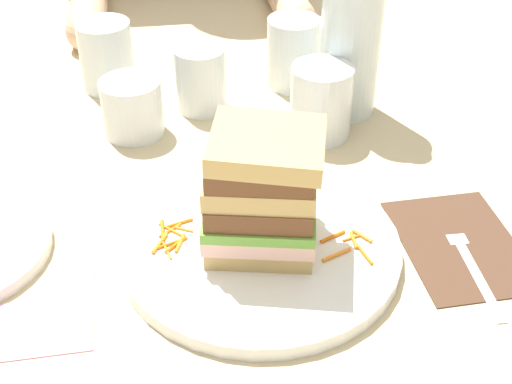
{
  "coord_description": "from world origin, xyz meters",
  "views": [
    {
      "loc": [
        -0.1,
        -0.57,
        0.48
      ],
      "look_at": [
        -0.02,
        0.0,
        0.06
      ],
      "focal_mm": 49.96,
      "sensor_mm": 36.0,
      "label": 1
    }
  ],
  "objects_px": {
    "juice_glass": "(321,105)",
    "empty_tumbler_3": "(293,53)",
    "knife": "(91,258)",
    "empty_tumbler_1": "(132,107)",
    "main_plate": "(260,248)",
    "sandwich": "(262,192)",
    "empty_tumbler_2": "(201,79)",
    "napkin_pink": "(39,327)",
    "water_bottle": "(353,9)",
    "fork": "(469,256)",
    "empty_tumbler_0": "(106,56)",
    "napkin_dark": "(460,244)"
  },
  "relations": [
    {
      "from": "empty_tumbler_1",
      "to": "napkin_pink",
      "type": "height_order",
      "value": "empty_tumbler_1"
    },
    {
      "from": "main_plate",
      "to": "napkin_pink",
      "type": "xyz_separation_m",
      "value": [
        -0.21,
        -0.07,
        -0.01
      ]
    },
    {
      "from": "empty_tumbler_2",
      "to": "empty_tumbler_0",
      "type": "bearing_deg",
      "value": 147.2
    },
    {
      "from": "main_plate",
      "to": "fork",
      "type": "distance_m",
      "value": 0.21
    },
    {
      "from": "empty_tumbler_0",
      "to": "napkin_pink",
      "type": "distance_m",
      "value": 0.46
    },
    {
      "from": "main_plate",
      "to": "napkin_dark",
      "type": "distance_m",
      "value": 0.21
    },
    {
      "from": "juice_glass",
      "to": "napkin_pink",
      "type": "bearing_deg",
      "value": -138.04
    },
    {
      "from": "knife",
      "to": "napkin_pink",
      "type": "height_order",
      "value": "same"
    },
    {
      "from": "napkin_dark",
      "to": "juice_glass",
      "type": "xyz_separation_m",
      "value": [
        -0.1,
        0.24,
        0.04
      ]
    },
    {
      "from": "fork",
      "to": "empty_tumbler_1",
      "type": "relative_size",
      "value": 2.18
    },
    {
      "from": "napkin_dark",
      "to": "juice_glass",
      "type": "bearing_deg",
      "value": 112.14
    },
    {
      "from": "knife",
      "to": "empty_tumbler_1",
      "type": "distance_m",
      "value": 0.25
    },
    {
      "from": "napkin_dark",
      "to": "knife",
      "type": "height_order",
      "value": "same"
    },
    {
      "from": "napkin_pink",
      "to": "sandwich",
      "type": "bearing_deg",
      "value": 18.22
    },
    {
      "from": "empty_tumbler_3",
      "to": "water_bottle",
      "type": "bearing_deg",
      "value": -55.63
    },
    {
      "from": "sandwich",
      "to": "juice_glass",
      "type": "xyz_separation_m",
      "value": [
        0.11,
        0.22,
        -0.04
      ]
    },
    {
      "from": "sandwich",
      "to": "napkin_dark",
      "type": "xyz_separation_m",
      "value": [
        0.2,
        -0.02,
        -0.08
      ]
    },
    {
      "from": "water_bottle",
      "to": "empty_tumbler_3",
      "type": "xyz_separation_m",
      "value": [
        -0.06,
        0.08,
        -0.09
      ]
    },
    {
      "from": "water_bottle",
      "to": "empty_tumbler_3",
      "type": "distance_m",
      "value": 0.14
    },
    {
      "from": "main_plate",
      "to": "empty_tumbler_1",
      "type": "relative_size",
      "value": 3.68
    },
    {
      "from": "empty_tumbler_2",
      "to": "napkin_pink",
      "type": "bearing_deg",
      "value": -115.47
    },
    {
      "from": "napkin_dark",
      "to": "empty_tumbler_1",
      "type": "xyz_separation_m",
      "value": [
        -0.33,
        0.27,
        0.03
      ]
    },
    {
      "from": "sandwich",
      "to": "fork",
      "type": "relative_size",
      "value": 0.78
    },
    {
      "from": "knife",
      "to": "napkin_pink",
      "type": "relative_size",
      "value": 2.05
    },
    {
      "from": "fork",
      "to": "empty_tumbler_3",
      "type": "height_order",
      "value": "empty_tumbler_3"
    },
    {
      "from": "fork",
      "to": "empty_tumbler_1",
      "type": "distance_m",
      "value": 0.44
    },
    {
      "from": "sandwich",
      "to": "empty_tumbler_3",
      "type": "bearing_deg",
      "value": 74.42
    },
    {
      "from": "empty_tumbler_2",
      "to": "empty_tumbler_1",
      "type": "bearing_deg",
      "value": -151.05
    },
    {
      "from": "main_plate",
      "to": "empty_tumbler_2",
      "type": "relative_size",
      "value": 3.26
    },
    {
      "from": "napkin_dark",
      "to": "empty_tumbler_0",
      "type": "distance_m",
      "value": 0.54
    },
    {
      "from": "water_bottle",
      "to": "main_plate",
      "type": "bearing_deg",
      "value": -119.85
    },
    {
      "from": "fork",
      "to": "empty_tumbler_2",
      "type": "distance_m",
      "value": 0.42
    },
    {
      "from": "juice_glass",
      "to": "empty_tumbler_3",
      "type": "height_order",
      "value": "empty_tumbler_3"
    },
    {
      "from": "empty_tumbler_2",
      "to": "sandwich",
      "type": "bearing_deg",
      "value": -83.81
    },
    {
      "from": "water_bottle",
      "to": "sandwich",
      "type": "bearing_deg",
      "value": -119.67
    },
    {
      "from": "knife",
      "to": "empty_tumbler_1",
      "type": "bearing_deg",
      "value": 79.02
    },
    {
      "from": "knife",
      "to": "napkin_dark",
      "type": "bearing_deg",
      "value": -5.25
    },
    {
      "from": "napkin_pink",
      "to": "napkin_dark",
      "type": "bearing_deg",
      "value": 7.31
    },
    {
      "from": "fork",
      "to": "juice_glass",
      "type": "relative_size",
      "value": 1.8
    },
    {
      "from": "empty_tumbler_3",
      "to": "juice_glass",
      "type": "bearing_deg",
      "value": -86.31
    },
    {
      "from": "knife",
      "to": "empty_tumbler_1",
      "type": "height_order",
      "value": "empty_tumbler_1"
    },
    {
      "from": "knife",
      "to": "juice_glass",
      "type": "distance_m",
      "value": 0.35
    },
    {
      "from": "sandwich",
      "to": "empty_tumbler_1",
      "type": "distance_m",
      "value": 0.29
    },
    {
      "from": "juice_glass",
      "to": "empty_tumbler_3",
      "type": "relative_size",
      "value": 0.95
    },
    {
      "from": "sandwich",
      "to": "empty_tumbler_1",
      "type": "height_order",
      "value": "sandwich"
    },
    {
      "from": "knife",
      "to": "empty_tumbler_3",
      "type": "height_order",
      "value": "empty_tumbler_3"
    },
    {
      "from": "empty_tumbler_0",
      "to": "empty_tumbler_1",
      "type": "distance_m",
      "value": 0.13
    },
    {
      "from": "empty_tumbler_0",
      "to": "empty_tumbler_3",
      "type": "distance_m",
      "value": 0.26
    },
    {
      "from": "main_plate",
      "to": "empty_tumbler_3",
      "type": "height_order",
      "value": "empty_tumbler_3"
    },
    {
      "from": "juice_glass",
      "to": "empty_tumbler_1",
      "type": "xyz_separation_m",
      "value": [
        -0.23,
        0.04,
        -0.01
      ]
    }
  ]
}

